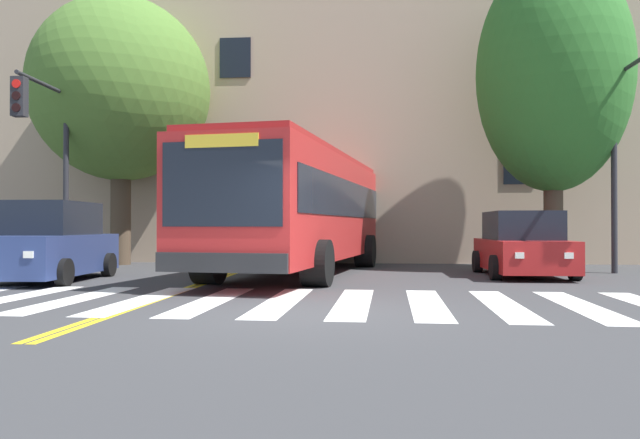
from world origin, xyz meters
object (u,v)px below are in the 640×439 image
street_tree_curbside_small (121,90)px  traffic_light_far_corner (48,139)px  car_black_behind_bus (355,236)px  street_tree_curbside_large (553,73)px  car_navy_near_lane (52,244)px  city_bus (305,208)px  traffic_light_near_corner (639,119)px  car_red_far_lane (522,246)px

street_tree_curbside_small → traffic_light_far_corner: bearing=-98.8°
car_black_behind_bus → street_tree_curbside_large: 11.93m
car_navy_near_lane → street_tree_curbside_large: street_tree_curbside_large is taller
car_black_behind_bus → city_bus: bearing=-95.7°
car_navy_near_lane → street_tree_curbside_small: size_ratio=0.48×
car_navy_near_lane → car_black_behind_bus: (6.73, 13.56, -0.01)m
car_navy_near_lane → car_black_behind_bus: car_black_behind_bus is taller
city_bus → car_navy_near_lane: 6.47m
car_black_behind_bus → traffic_light_near_corner: traffic_light_near_corner is taller
street_tree_curbside_large → traffic_light_near_corner: bearing=-62.7°
traffic_light_far_corner → street_tree_curbside_large: (14.15, 2.10, 2.02)m
car_navy_near_lane → city_bus: bearing=27.7°
traffic_light_near_corner → car_navy_near_lane: bearing=-172.3°
street_tree_curbside_small → street_tree_curbside_large: bearing=-6.5°
car_black_behind_bus → street_tree_curbside_large: street_tree_curbside_large is taller
traffic_light_near_corner → street_tree_curbside_large: bearing=117.3°
car_black_behind_bus → traffic_light_near_corner: 14.12m
car_red_far_lane → street_tree_curbside_large: bearing=56.9°
street_tree_curbside_small → car_black_behind_bus: bearing=44.9°
car_navy_near_lane → traffic_light_far_corner: 3.97m
city_bus → street_tree_curbside_large: size_ratio=1.34×
car_black_behind_bus → traffic_light_far_corner: (-8.14, -11.17, 2.86)m
car_red_far_lane → traffic_light_far_corner: 13.10m
car_red_far_lane → car_black_behind_bus: 12.12m
city_bus → street_tree_curbside_large: 8.23m
city_bus → traffic_light_near_corner: traffic_light_near_corner is taller
car_navy_near_lane → traffic_light_far_corner: bearing=120.5°
car_navy_near_lane → car_red_far_lane: size_ratio=1.04×
car_red_far_lane → car_black_behind_bus: bearing=112.5°
car_black_behind_bus → street_tree_curbside_large: (6.01, -9.08, 4.88)m
car_red_far_lane → street_tree_curbside_large: (1.38, 2.12, 4.95)m
car_black_behind_bus → traffic_light_far_corner: traffic_light_far_corner is taller
city_bus → car_red_far_lane: 5.81m
city_bus → car_red_far_lane: (5.69, -0.62, -1.02)m
car_navy_near_lane → traffic_light_far_corner: size_ratio=0.77×
street_tree_curbside_large → car_red_far_lane: bearing=-123.1°
car_red_far_lane → street_tree_curbside_small: 13.70m
car_black_behind_bus → traffic_light_near_corner: (7.34, -11.66, 3.09)m
city_bus → car_navy_near_lane: (-5.67, -2.98, -0.93)m
street_tree_curbside_large → street_tree_curbside_small: size_ratio=1.04×
car_red_far_lane → car_black_behind_bus: size_ratio=0.86×
traffic_light_near_corner → traffic_light_far_corner: bearing=178.2°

